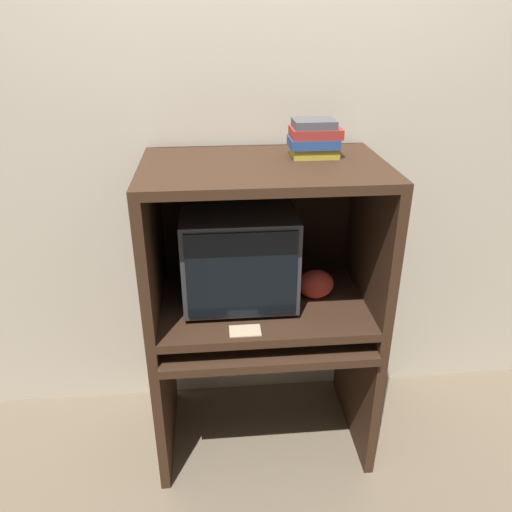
{
  "coord_description": "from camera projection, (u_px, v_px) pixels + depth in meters",
  "views": [
    {
      "loc": [
        -0.2,
        -1.53,
        1.85
      ],
      "look_at": [
        -0.03,
        0.3,
        0.96
      ],
      "focal_mm": 35.0,
      "sensor_mm": 36.0,
      "label": 1
    }
  ],
  "objects": [
    {
      "name": "mouse",
      "position": [
        315.0,
        328.0,
        2.09
      ],
      "size": [
        0.07,
        0.05,
        0.03
      ],
      "color": "black",
      "rests_on": "desk_base"
    },
    {
      "name": "ground_plane",
      "position": [
        269.0,
        481.0,
        2.2
      ],
      "size": [
        12.0,
        12.0,
        0.0
      ],
      "primitive_type": "plane",
      "color": "#756651"
    },
    {
      "name": "book_stack",
      "position": [
        314.0,
        138.0,
        1.94
      ],
      "size": [
        0.2,
        0.14,
        0.14
      ],
      "color": "gold",
      "rests_on": "hutch_upper"
    },
    {
      "name": "desk_base",
      "position": [
        263.0,
        367.0,
        2.26
      ],
      "size": [
        0.94,
        0.62,
        0.65
      ],
      "color": "#382316",
      "rests_on": "ground_plane"
    },
    {
      "name": "desk_monitor_shelf",
      "position": [
        263.0,
        304.0,
        2.15
      ],
      "size": [
        0.94,
        0.6,
        0.1
      ],
      "color": "#382316",
      "rests_on": "desk_base"
    },
    {
      "name": "paper_card",
      "position": [
        245.0,
        331.0,
        1.93
      ],
      "size": [
        0.12,
        0.08,
        0.0
      ],
      "color": "#CCB28C",
      "rests_on": "desk_monitor_shelf"
    },
    {
      "name": "keyboard",
      "position": [
        245.0,
        332.0,
        2.07
      ],
      "size": [
        0.47,
        0.13,
        0.03
      ],
      "color": "black",
      "rests_on": "desk_base"
    },
    {
      "name": "snack_bag",
      "position": [
        316.0,
        284.0,
        2.13
      ],
      "size": [
        0.15,
        0.12,
        0.13
      ],
      "color": "#BC382D",
      "rests_on": "desk_monitor_shelf"
    },
    {
      "name": "wall_back",
      "position": [
        255.0,
        152.0,
        2.22
      ],
      "size": [
        6.0,
        0.06,
        2.6
      ],
      "color": "beige",
      "rests_on": "ground_plane"
    },
    {
      "name": "hutch_upper",
      "position": [
        263.0,
        210.0,
        2.0
      ],
      "size": [
        0.94,
        0.6,
        0.6
      ],
      "color": "#382316",
      "rests_on": "desk_monitor_shelf"
    },
    {
      "name": "crt_monitor",
      "position": [
        239.0,
        252.0,
        2.07
      ],
      "size": [
        0.46,
        0.43,
        0.41
      ],
      "color": "#333338",
      "rests_on": "desk_monitor_shelf"
    }
  ]
}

